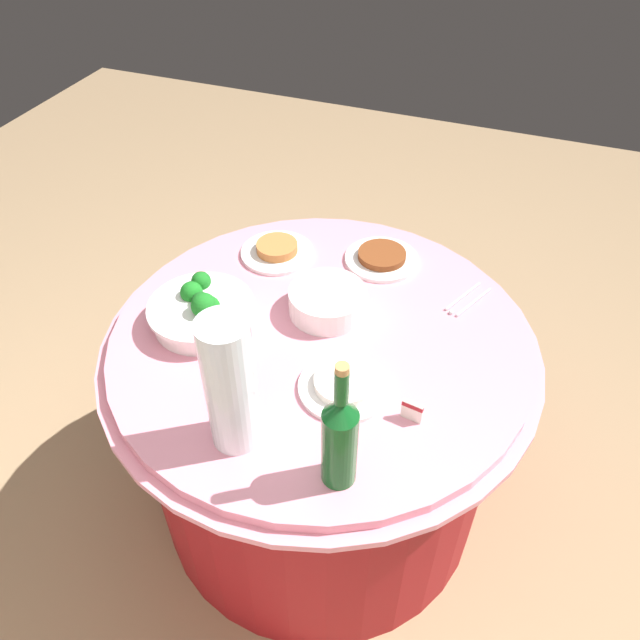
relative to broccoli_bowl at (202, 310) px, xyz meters
name	(u,v)px	position (x,y,z in m)	size (l,w,h in m)	color
ground_plane	(320,490)	(-0.31, -0.06, -0.78)	(6.00, 6.00, 0.00)	#9E7F5B
buffet_table	(320,421)	(-0.31, -0.06, -0.41)	(1.16, 1.16, 0.74)	maroon
broccoli_bowl	(202,310)	(0.00, 0.00, 0.00)	(0.28, 0.28, 0.12)	white
plate_stack	(328,301)	(-0.30, -0.16, -0.01)	(0.21, 0.21, 0.07)	white
wine_bottle	(340,438)	(-0.50, 0.33, 0.09)	(0.07, 0.07, 0.34)	#10501D
decorative_fruit_vase	(231,390)	(-0.25, 0.31, 0.11)	(0.11, 0.11, 0.34)	silver
serving_tongs	(467,300)	(-0.64, -0.33, -0.04)	(0.11, 0.16, 0.01)	silver
food_plate_rice	(344,385)	(-0.43, 0.09, -0.03)	(0.22, 0.22, 0.03)	white
food_plate_peanuts	(277,250)	(-0.06, -0.35, -0.03)	(0.22, 0.22, 0.04)	white
food_plate_stir_fry	(382,258)	(-0.37, -0.43, -0.03)	(0.22, 0.22, 0.03)	white
label_placard_front	(412,410)	(-0.60, 0.13, -0.01)	(0.05, 0.02, 0.05)	white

